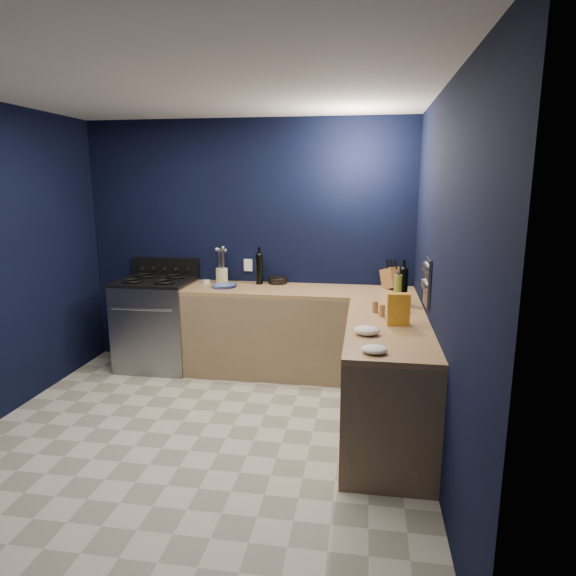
% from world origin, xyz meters
% --- Properties ---
extents(floor, '(3.50, 3.50, 0.02)m').
position_xyz_m(floor, '(0.00, 0.00, -0.01)').
color(floor, '#BBB6A5').
rests_on(floor, ground).
extents(ceiling, '(3.50, 3.50, 0.02)m').
position_xyz_m(ceiling, '(0.00, 0.00, 2.61)').
color(ceiling, silver).
rests_on(ceiling, ground).
extents(wall_back, '(3.50, 0.02, 2.60)m').
position_xyz_m(wall_back, '(0.00, 1.76, 1.30)').
color(wall_back, black).
rests_on(wall_back, ground).
extents(wall_right, '(0.02, 3.50, 2.60)m').
position_xyz_m(wall_right, '(1.76, 0.00, 1.30)').
color(wall_right, black).
rests_on(wall_right, ground).
extents(wall_front, '(3.50, 0.02, 2.60)m').
position_xyz_m(wall_front, '(0.00, -1.76, 1.30)').
color(wall_front, black).
rests_on(wall_front, ground).
extents(cab_back, '(2.30, 0.63, 0.86)m').
position_xyz_m(cab_back, '(0.60, 1.44, 0.43)').
color(cab_back, '#8B7150').
rests_on(cab_back, floor).
extents(top_back, '(2.30, 0.63, 0.04)m').
position_xyz_m(top_back, '(0.60, 1.44, 0.88)').
color(top_back, brown).
rests_on(top_back, cab_back).
extents(cab_right, '(0.63, 1.67, 0.86)m').
position_xyz_m(cab_right, '(1.44, 0.29, 0.43)').
color(cab_right, '#8B7150').
rests_on(cab_right, floor).
extents(top_right, '(0.63, 1.67, 0.04)m').
position_xyz_m(top_right, '(1.44, 0.29, 0.88)').
color(top_right, brown).
rests_on(top_right, cab_right).
extents(gas_range, '(0.76, 0.66, 0.92)m').
position_xyz_m(gas_range, '(-0.93, 1.42, 0.46)').
color(gas_range, gray).
rests_on(gas_range, floor).
extents(oven_door, '(0.59, 0.02, 0.42)m').
position_xyz_m(oven_door, '(-0.93, 1.10, 0.45)').
color(oven_door, black).
rests_on(oven_door, gas_range).
extents(cooktop, '(0.76, 0.66, 0.03)m').
position_xyz_m(cooktop, '(-0.93, 1.42, 0.94)').
color(cooktop, black).
rests_on(cooktop, gas_range).
extents(backguard, '(0.76, 0.06, 0.20)m').
position_xyz_m(backguard, '(-0.93, 1.72, 1.04)').
color(backguard, black).
rests_on(backguard, gas_range).
extents(spice_panel, '(0.02, 0.28, 0.38)m').
position_xyz_m(spice_panel, '(1.74, 0.55, 1.18)').
color(spice_panel, gray).
rests_on(spice_panel, wall_right).
extents(wall_outlet, '(0.09, 0.02, 0.13)m').
position_xyz_m(wall_outlet, '(0.00, 1.74, 1.08)').
color(wall_outlet, white).
rests_on(wall_outlet, wall_back).
extents(plate_stack, '(0.32, 0.32, 0.03)m').
position_xyz_m(plate_stack, '(-0.18, 1.40, 0.92)').
color(plate_stack, '#3D46A1').
rests_on(plate_stack, top_back).
extents(ramekin, '(0.09, 0.09, 0.03)m').
position_xyz_m(ramekin, '(-0.43, 1.59, 0.92)').
color(ramekin, white).
rests_on(ramekin, top_back).
extents(utensil_crock, '(0.16, 0.16, 0.16)m').
position_xyz_m(utensil_crock, '(-0.26, 1.61, 0.98)').
color(utensil_crock, beige).
rests_on(utensil_crock, top_back).
extents(wine_bottle_back, '(0.08, 0.08, 0.31)m').
position_xyz_m(wine_bottle_back, '(0.15, 1.62, 1.06)').
color(wine_bottle_back, black).
rests_on(wine_bottle_back, top_back).
extents(lemon_basket, '(0.26, 0.26, 0.07)m').
position_xyz_m(lemon_basket, '(0.33, 1.67, 0.94)').
color(lemon_basket, black).
rests_on(lemon_basket, top_back).
extents(knife_block, '(0.23, 0.26, 0.26)m').
position_xyz_m(knife_block, '(1.50, 1.60, 1.00)').
color(knife_block, brown).
rests_on(knife_block, top_back).
extents(wine_bottle_right, '(0.08, 0.08, 0.31)m').
position_xyz_m(wine_bottle_right, '(1.58, 0.93, 1.06)').
color(wine_bottle_right, black).
rests_on(wine_bottle_right, top_right).
extents(oil_bottle, '(0.07, 0.07, 0.29)m').
position_xyz_m(oil_bottle, '(1.52, 0.77, 1.05)').
color(oil_bottle, olive).
rests_on(oil_bottle, top_right).
extents(spice_jar_near, '(0.06, 0.06, 0.10)m').
position_xyz_m(spice_jar_near, '(1.39, 0.50, 0.95)').
color(spice_jar_near, olive).
rests_on(spice_jar_near, top_right).
extents(spice_jar_far, '(0.05, 0.05, 0.09)m').
position_xyz_m(spice_jar_far, '(1.34, 0.62, 0.95)').
color(spice_jar_far, olive).
rests_on(spice_jar_far, top_right).
extents(crouton_bag, '(0.17, 0.09, 0.24)m').
position_xyz_m(crouton_bag, '(1.50, 0.26, 1.02)').
color(crouton_bag, '#A93622').
rests_on(crouton_bag, top_right).
extents(towel_front, '(0.21, 0.19, 0.06)m').
position_xyz_m(towel_front, '(1.27, -0.02, 0.93)').
color(towel_front, white).
rests_on(towel_front, top_right).
extents(towel_end, '(0.18, 0.16, 0.05)m').
position_xyz_m(towel_end, '(1.32, -0.40, 0.92)').
color(towel_end, white).
rests_on(towel_end, top_right).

